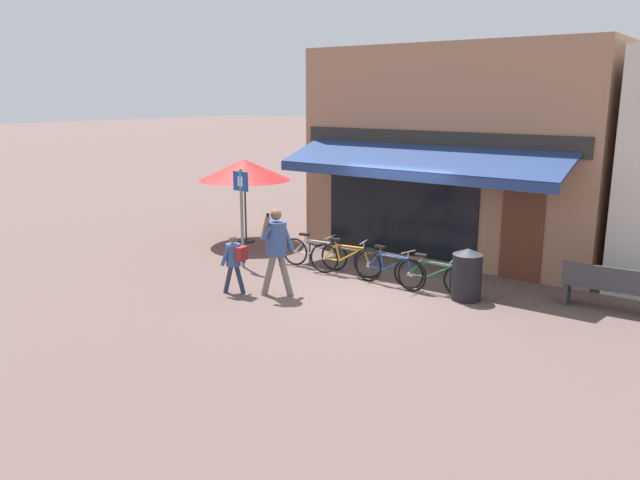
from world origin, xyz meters
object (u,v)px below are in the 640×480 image
object	(u,v)px
bicycle_orange	(346,259)
pedestrian_child	(234,258)
bicycle_silver	(314,253)
bicycle_blue	(389,269)
litter_bin	(467,274)
pedestrian_adult	(276,243)
cafe_parasol	(244,170)
parking_sign	(242,208)
bicycle_green	(433,276)
park_bench	(608,287)

from	to	relation	value
bicycle_orange	pedestrian_child	distance (m)	2.63
bicycle_orange	bicycle_silver	bearing A→B (deg)	160.67
bicycle_blue	litter_bin	xyz separation A→B (m)	(1.66, 0.11, 0.15)
bicycle_silver	litter_bin	world-z (taller)	litter_bin
pedestrian_adult	cafe_parasol	size ratio (longest dim) A/B	0.72
pedestrian_adult	litter_bin	xyz separation A→B (m)	(3.15, 1.99, -0.56)
pedestrian_child	parking_sign	bearing A→B (deg)	-57.66
bicycle_orange	litter_bin	xyz separation A→B (m)	(2.83, 0.01, 0.15)
bicycle_silver	cafe_parasol	xyz separation A→B (m)	(-3.06, 0.98, 1.61)
pedestrian_adult	bicycle_orange	bearing A→B (deg)	-105.33
parking_sign	bicycle_silver	bearing A→B (deg)	34.65
pedestrian_adult	pedestrian_child	size ratio (longest dim) A/B	1.47
bicycle_green	pedestrian_child	world-z (taller)	pedestrian_child
bicycle_silver	bicycle_blue	xyz separation A→B (m)	(2.12, -0.20, 0.01)
pedestrian_adult	cafe_parasol	bearing A→B (deg)	-45.65
bicycle_green	parking_sign	distance (m)	4.64
bicycle_orange	park_bench	size ratio (longest dim) A/B	1.04
pedestrian_adult	bicycle_green	bearing A→B (deg)	-147.04
bicycle_blue	pedestrian_child	xyz separation A→B (m)	(-2.26, -2.26, 0.37)
bicycle_green	bicycle_orange	bearing A→B (deg)	172.63
pedestrian_child	cafe_parasol	world-z (taller)	cafe_parasol
pedestrian_adult	pedestrian_child	world-z (taller)	pedestrian_adult
pedestrian_child	parking_sign	world-z (taller)	parking_sign
parking_sign	park_bench	world-z (taller)	parking_sign
bicycle_blue	pedestrian_adult	size ratio (longest dim) A/B	1.00
pedestrian_child	parking_sign	distance (m)	2.06
bicycle_blue	pedestrian_adult	world-z (taller)	pedestrian_adult
pedestrian_child	litter_bin	world-z (taller)	pedestrian_child
bicycle_blue	park_bench	bearing A→B (deg)	18.86
bicycle_silver	bicycle_green	world-z (taller)	bicycle_green
bicycle_green	parking_sign	xyz separation A→B (m)	(-4.43, -0.85, 1.05)
parking_sign	cafe_parasol	world-z (taller)	parking_sign
parking_sign	park_bench	xyz separation A→B (m)	(7.51, 1.80, -0.95)
bicycle_green	park_bench	bearing A→B (deg)	9.59
litter_bin	bicycle_green	bearing A→B (deg)	-179.31
cafe_parasol	park_bench	world-z (taller)	cafe_parasol
cafe_parasol	park_bench	xyz separation A→B (m)	(9.21, -0.13, -1.50)
pedestrian_adult	bicycle_blue	bearing A→B (deg)	-134.52
bicycle_green	pedestrian_adult	size ratio (longest dim) A/B	0.97
bicycle_blue	cafe_parasol	world-z (taller)	cafe_parasol
bicycle_silver	bicycle_orange	distance (m)	0.95
bicycle_silver	parking_sign	distance (m)	1.96
park_bench	bicycle_blue	bearing A→B (deg)	-168.59
parking_sign	litter_bin	bearing A→B (deg)	9.48
bicycle_silver	bicycle_orange	world-z (taller)	bicycle_orange
bicycle_silver	cafe_parasol	bearing A→B (deg)	152.88
litter_bin	bicycle_silver	bearing A→B (deg)	178.72
bicycle_orange	bicycle_green	bearing A→B (deg)	-13.38
bicycle_silver	pedestrian_child	world-z (taller)	pedestrian_child
litter_bin	park_bench	distance (m)	2.55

